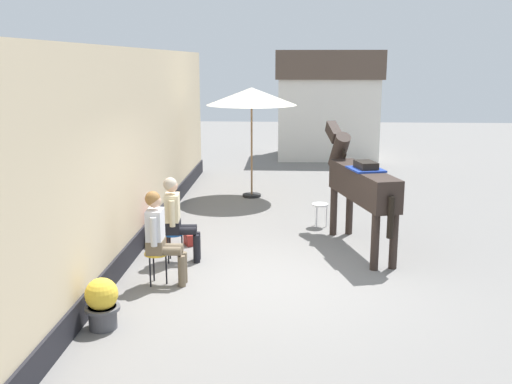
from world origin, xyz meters
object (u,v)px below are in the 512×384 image
(spare_stool_white, at_px, (320,207))
(satchel_bag, at_px, (189,239))
(flower_planter_far, at_px, (161,226))
(flower_planter_near, at_px, (102,302))
(cafe_parasol, at_px, (252,97))
(seated_visitor_far, at_px, (176,215))
(seated_visitor_near, at_px, (160,233))
(saddled_horse_center, at_px, (360,183))

(spare_stool_white, distance_m, satchel_bag, 2.73)
(flower_planter_far, height_order, spare_stool_white, flower_planter_far)
(flower_planter_near, xyz_separation_m, cafe_parasol, (1.37, 7.22, 2.03))
(flower_planter_near, relative_size, cafe_parasol, 0.25)
(seated_visitor_far, bearing_deg, seated_visitor_near, -92.85)
(flower_planter_near, xyz_separation_m, spare_stool_white, (2.86, 4.68, 0.07))
(seated_visitor_far, distance_m, flower_planter_near, 2.58)
(saddled_horse_center, relative_size, spare_stool_white, 6.37)
(seated_visitor_far, bearing_deg, satchel_bag, 87.76)
(flower_planter_near, distance_m, satchel_bag, 3.42)
(saddled_horse_center, xyz_separation_m, satchel_bag, (-2.97, 0.01, -1.06))
(saddled_horse_center, relative_size, cafe_parasol, 1.14)
(cafe_parasol, bearing_deg, satchel_bag, -102.90)
(seated_visitor_near, distance_m, cafe_parasol, 6.03)
(cafe_parasol, bearing_deg, seated_visitor_far, -100.97)
(seated_visitor_near, distance_m, seated_visitor_far, 1.02)
(spare_stool_white, bearing_deg, flower_planter_far, -156.24)
(flower_planter_near, height_order, cafe_parasol, cafe_parasol)
(flower_planter_far, relative_size, spare_stool_white, 1.39)
(saddled_horse_center, distance_m, flower_planter_near, 4.89)
(flower_planter_near, bearing_deg, seated_visitor_far, 79.69)
(cafe_parasol, distance_m, satchel_bag, 4.55)
(spare_stool_white, bearing_deg, seated_visitor_near, -127.59)
(spare_stool_white, bearing_deg, flower_planter_near, -121.47)
(seated_visitor_far, bearing_deg, spare_stool_white, 42.15)
(saddled_horse_center, distance_m, flower_planter_far, 3.57)
(seated_visitor_far, distance_m, cafe_parasol, 5.06)
(seated_visitor_near, bearing_deg, seated_visitor_far, 87.15)
(flower_planter_far, bearing_deg, seated_visitor_near, -77.78)
(spare_stool_white, bearing_deg, seated_visitor_far, -137.85)
(spare_stool_white, xyz_separation_m, satchel_bag, (-2.38, -1.31, -0.30))
(seated_visitor_near, xyz_separation_m, cafe_parasol, (0.96, 5.73, 1.59))
(saddled_horse_center, xyz_separation_m, spare_stool_white, (-0.59, 1.32, -0.76))
(cafe_parasol, relative_size, satchel_bag, 9.21)
(saddled_horse_center, bearing_deg, seated_visitor_near, -148.42)
(seated_visitor_far, relative_size, cafe_parasol, 0.54)
(seated_visitor_far, xyz_separation_m, flower_planter_far, (-0.47, 0.91, -0.44))
(saddled_horse_center, relative_size, flower_planter_far, 4.58)
(seated_visitor_far, xyz_separation_m, spare_stool_white, (2.41, 2.18, -0.38))
(seated_visitor_near, distance_m, spare_stool_white, 4.05)
(flower_planter_far, bearing_deg, flower_planter_near, -89.77)
(flower_planter_near, xyz_separation_m, satchel_bag, (0.49, 3.37, -0.23))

